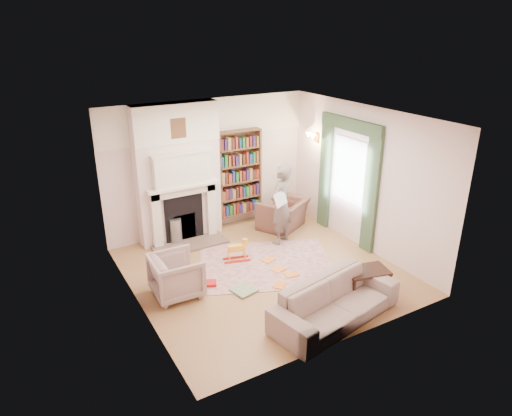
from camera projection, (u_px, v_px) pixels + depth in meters
floor at (263, 271)px, 8.29m from camera, size 4.50×4.50×0.00m
ceiling at (264, 117)px, 7.24m from camera, size 4.50×4.50×0.00m
wall_back at (209, 166)px, 9.57m from camera, size 4.50×0.00×4.50m
wall_front at (351, 252)px, 5.96m from camera, size 4.50×0.00×4.50m
wall_left at (132, 226)px, 6.72m from camera, size 0.00×4.50×4.50m
wall_right at (363, 178)px, 8.80m from camera, size 0.00×4.50×4.50m
fireplace at (178, 175)px, 9.07m from camera, size 1.70×0.58×2.80m
bookcase at (239, 173)px, 9.85m from camera, size 1.00×0.24×1.85m
window at (349, 171)px, 9.10m from camera, size 0.02×0.90×1.30m
curtain_left at (371, 193)px, 8.61m from camera, size 0.07×0.32×2.40m
curtain_right at (325, 174)px, 9.74m from camera, size 0.07×0.32×2.40m
pelmet at (351, 125)px, 8.73m from camera, size 0.09×1.70×0.24m
wall_sconce at (309, 139)px, 9.72m from camera, size 0.20×0.24×0.24m
rug at (266, 264)px, 8.50m from camera, size 2.98×2.68×0.01m
armchair_reading at (283, 214)px, 9.96m from camera, size 1.28×1.23×0.64m
armchair_left at (176, 276)px, 7.44m from camera, size 0.80×0.78×0.71m
sofa at (336, 302)px, 6.83m from camera, size 2.25×1.21×0.62m
man_reading at (281, 205)px, 9.08m from camera, size 0.72×0.63×1.65m
newspaper at (280, 199)px, 8.77m from camera, size 0.39×0.28×0.26m
coffee_table at (366, 282)px, 7.52m from camera, size 0.79×0.60×0.45m
paraffin_heater at (176, 231)px, 9.22m from camera, size 0.26×0.26×0.55m
rocking_horse at (236, 250)px, 8.56m from camera, size 0.53×0.32×0.44m
board_game at (244, 290)px, 7.65m from camera, size 0.43×0.43×0.03m
game_box_lid at (208, 283)px, 7.83m from camera, size 0.34×0.30×0.05m
comic_annuals at (279, 272)px, 8.22m from camera, size 0.65×1.14×0.02m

